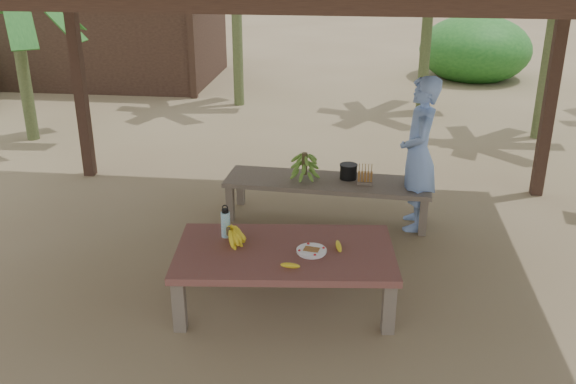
# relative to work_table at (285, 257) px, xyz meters

# --- Properties ---
(ground) EXTENTS (80.00, 80.00, 0.00)m
(ground) POSITION_rel_work_table_xyz_m (-0.10, 0.47, -0.43)
(ground) COLOR brown
(ground) RESTS_ON ground
(work_table) EXTENTS (1.89, 1.17, 0.50)m
(work_table) POSITION_rel_work_table_xyz_m (0.00, 0.00, 0.00)
(work_table) COLOR brown
(work_table) RESTS_ON ground
(bench) EXTENTS (2.23, 0.73, 0.45)m
(bench) POSITION_rel_work_table_xyz_m (0.24, 1.76, -0.04)
(bench) COLOR brown
(bench) RESTS_ON ground
(ripe_banana_bunch) EXTENTS (0.33, 0.31, 0.16)m
(ripe_banana_bunch) POSITION_rel_work_table_xyz_m (-0.48, 0.06, 0.15)
(ripe_banana_bunch) COLOR yellow
(ripe_banana_bunch) RESTS_ON work_table
(plate) EXTENTS (0.25, 0.25, 0.04)m
(plate) POSITION_rel_work_table_xyz_m (0.22, -0.03, 0.08)
(plate) COLOR white
(plate) RESTS_ON work_table
(loose_banana_front) EXTENTS (0.16, 0.08, 0.04)m
(loose_banana_front) POSITION_rel_work_table_xyz_m (0.08, -0.30, 0.09)
(loose_banana_front) COLOR yellow
(loose_banana_front) RESTS_ON work_table
(loose_banana_side) EXTENTS (0.09, 0.17, 0.04)m
(loose_banana_side) POSITION_rel_work_table_xyz_m (0.44, 0.08, 0.09)
(loose_banana_side) COLOR yellow
(loose_banana_side) RESTS_ON work_table
(water_flask) EXTENTS (0.08, 0.08, 0.30)m
(water_flask) POSITION_rel_work_table_xyz_m (-0.54, 0.19, 0.19)
(water_flask) COLOR #41ABCD
(water_flask) RESTS_ON work_table
(green_banana_stalk) EXTENTS (0.29, 0.29, 0.31)m
(green_banana_stalk) POSITION_rel_work_table_xyz_m (-0.01, 1.78, 0.17)
(green_banana_stalk) COLOR #598C2D
(green_banana_stalk) RESTS_ON bench
(cooking_pot) EXTENTS (0.18, 0.18, 0.16)m
(cooking_pot) POSITION_rel_work_table_xyz_m (0.46, 1.84, 0.09)
(cooking_pot) COLOR black
(cooking_pot) RESTS_ON bench
(skewer_rack) EXTENTS (0.18, 0.09, 0.24)m
(skewer_rack) POSITION_rel_work_table_xyz_m (0.64, 1.69, 0.14)
(skewer_rack) COLOR #A57F47
(skewer_rack) RESTS_ON bench
(woman) EXTENTS (0.39, 0.59, 1.62)m
(woman) POSITION_rel_work_table_xyz_m (1.18, 1.69, 0.38)
(woman) COLOR #7DA1ED
(woman) RESTS_ON ground
(hut) EXTENTS (4.40, 3.43, 2.85)m
(hut) POSITION_rel_work_table_xyz_m (-4.60, 8.47, 0.67)
(hut) COLOR black
(hut) RESTS_ON ground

